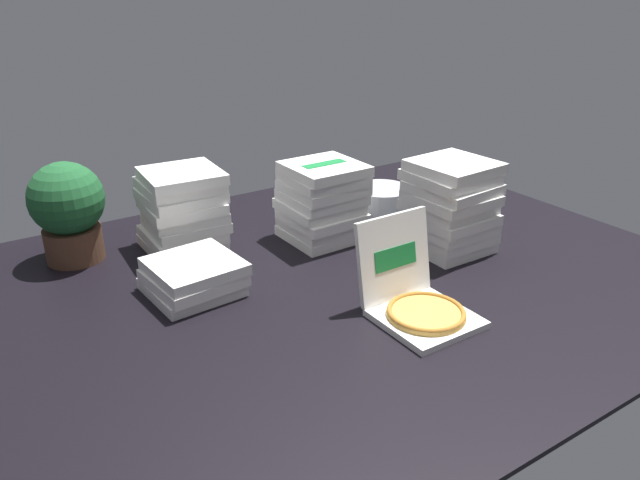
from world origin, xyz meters
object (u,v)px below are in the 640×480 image
(ice_bucket, at_px, (381,201))
(water_bottle_1, at_px, (431,204))
(pizza_stack_left_near, at_px, (193,277))
(pizza_stack_left_far, at_px, (322,202))
(water_bottle_3, at_px, (410,207))
(pizza_stack_right_far, at_px, (182,210))
(water_bottle_2, at_px, (431,198))
(open_pizza_box, at_px, (417,298))
(pizza_stack_left_mid, at_px, (450,207))
(water_bottle_4, at_px, (351,204))
(water_bottle_5, at_px, (407,215))
(water_bottle_0, at_px, (342,199))
(potted_plant, at_px, (68,209))

(ice_bucket, bearing_deg, water_bottle_1, -61.77)
(pizza_stack_left_near, height_order, pizza_stack_left_far, pizza_stack_left_far)
(water_bottle_1, relative_size, water_bottle_3, 1.00)
(pizza_stack_left_near, height_order, pizza_stack_right_far, pizza_stack_right_far)
(water_bottle_1, xyz_separation_m, water_bottle_2, (0.06, 0.07, 0.00))
(open_pizza_box, relative_size, pizza_stack_left_mid, 0.95)
(open_pizza_box, height_order, water_bottle_4, open_pizza_box)
(pizza_stack_left_near, xyz_separation_m, water_bottle_5, (1.14, -0.01, 0.03))
(pizza_stack_left_near, distance_m, water_bottle_2, 1.42)
(pizza_stack_left_far, xyz_separation_m, water_bottle_5, (0.39, -0.19, -0.09))
(water_bottle_0, relative_size, potted_plant, 0.47)
(open_pizza_box, xyz_separation_m, potted_plant, (-0.97, 1.25, 0.17))
(open_pizza_box, distance_m, potted_plant, 1.60)
(pizza_stack_left_far, bearing_deg, open_pizza_box, -97.85)
(pizza_stack_left_near, bearing_deg, pizza_stack_right_far, 72.24)
(pizza_stack_left_near, relative_size, pizza_stack_left_far, 0.99)
(water_bottle_4, distance_m, potted_plant, 1.38)
(water_bottle_1, bearing_deg, pizza_stack_right_far, 161.02)
(open_pizza_box, distance_m, water_bottle_0, 1.07)
(pizza_stack_left_mid, height_order, potted_plant, potted_plant)
(pizza_stack_right_far, relative_size, water_bottle_1, 1.77)
(ice_bucket, distance_m, water_bottle_2, 0.27)
(pizza_stack_left_mid, relative_size, pizza_stack_left_far, 1.12)
(water_bottle_2, xyz_separation_m, water_bottle_3, (-0.18, -0.03, 0.00))
(water_bottle_5, distance_m, potted_plant, 1.60)
(ice_bucket, bearing_deg, water_bottle_0, 161.50)
(ice_bucket, distance_m, potted_plant, 1.59)
(pizza_stack_left_near, height_order, water_bottle_4, water_bottle_4)
(water_bottle_1, bearing_deg, water_bottle_3, 164.87)
(water_bottle_4, bearing_deg, water_bottle_2, -21.25)
(open_pizza_box, distance_m, pizza_stack_left_mid, 0.68)
(pizza_stack_left_near, distance_m, water_bottle_1, 1.35)
(open_pizza_box, relative_size, water_bottle_4, 1.90)
(water_bottle_0, height_order, water_bottle_2, same)
(water_bottle_2, bearing_deg, water_bottle_0, 148.14)
(water_bottle_4, bearing_deg, pizza_stack_left_mid, -70.59)
(pizza_stack_right_far, height_order, ice_bucket, pizza_stack_right_far)
(water_bottle_5, bearing_deg, open_pizza_box, -128.18)
(pizza_stack_left_near, bearing_deg, potted_plant, 118.52)
(water_bottle_1, bearing_deg, water_bottle_2, 47.09)
(ice_bucket, bearing_deg, pizza_stack_left_far, -166.88)
(pizza_stack_right_far, bearing_deg, water_bottle_5, -24.91)
(pizza_stack_left_near, relative_size, water_bottle_4, 1.75)
(pizza_stack_left_near, relative_size, water_bottle_2, 1.75)
(water_bottle_1, bearing_deg, pizza_stack_left_far, 166.59)
(pizza_stack_left_near, relative_size, pizza_stack_right_far, 0.99)
(pizza_stack_left_near, distance_m, water_bottle_4, 1.03)
(water_bottle_2, xyz_separation_m, water_bottle_5, (-0.27, -0.11, 0.00))
(water_bottle_1, bearing_deg, water_bottle_0, 137.36)
(water_bottle_5, xyz_separation_m, potted_plant, (-1.47, 0.62, 0.14))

